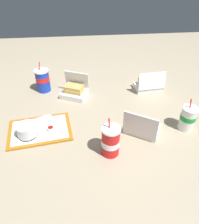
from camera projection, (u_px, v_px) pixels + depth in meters
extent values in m
plane|color=gray|center=(103.00, 114.00, 1.45)|extent=(3.20, 3.20, 0.00)
cube|color=#A56619|center=(40.00, 130.00, 1.32)|extent=(0.40, 0.31, 0.01)
cube|color=white|center=(40.00, 129.00, 1.31)|extent=(0.35, 0.26, 0.00)
cylinder|color=black|center=(28.00, 135.00, 1.27)|extent=(0.11, 0.11, 0.01)
cylinder|color=#512D19|center=(27.00, 131.00, 1.26)|extent=(0.09, 0.09, 0.05)
cylinder|color=silver|center=(27.00, 130.00, 1.25)|extent=(0.11, 0.11, 0.07)
cylinder|color=white|center=(51.00, 129.00, 1.30)|extent=(0.04, 0.04, 0.02)
cylinder|color=#9E140F|center=(50.00, 128.00, 1.29)|extent=(0.03, 0.03, 0.01)
cube|color=white|center=(45.00, 121.00, 1.37)|extent=(0.13, 0.13, 0.00)
cube|color=white|center=(41.00, 136.00, 1.27)|extent=(0.11, 0.02, 0.00)
cube|color=white|center=(143.00, 128.00, 1.31)|extent=(0.24, 0.22, 0.04)
cube|color=white|center=(140.00, 125.00, 1.20)|extent=(0.18, 0.12, 0.14)
cube|color=tan|center=(143.00, 124.00, 1.29)|extent=(0.16, 0.13, 0.03)
cylinder|color=brown|center=(144.00, 121.00, 1.27)|extent=(0.14, 0.10, 0.03)
cylinder|color=yellow|center=(144.00, 120.00, 1.27)|extent=(0.11, 0.07, 0.01)
cube|color=white|center=(74.00, 94.00, 1.61)|extent=(0.22, 0.20, 0.04)
cube|color=white|center=(77.00, 80.00, 1.60)|extent=(0.18, 0.10, 0.13)
cube|color=tan|center=(74.00, 91.00, 1.59)|extent=(0.15, 0.13, 0.02)
cube|color=#E5C651|center=(74.00, 89.00, 1.58)|extent=(0.15, 0.13, 0.01)
cube|color=tan|center=(74.00, 87.00, 1.57)|extent=(0.15, 0.13, 0.02)
cube|color=white|center=(148.00, 87.00, 1.70)|extent=(0.22, 0.15, 0.04)
cube|color=white|center=(152.00, 81.00, 1.60)|extent=(0.21, 0.05, 0.13)
cube|color=tan|center=(148.00, 83.00, 1.68)|extent=(0.15, 0.09, 0.02)
cube|color=#E5C651|center=(149.00, 82.00, 1.67)|extent=(0.15, 0.09, 0.01)
cube|color=tan|center=(149.00, 80.00, 1.66)|extent=(0.15, 0.09, 0.02)
cylinder|color=#1938B7|center=(43.00, 81.00, 1.64)|extent=(0.10, 0.10, 0.16)
cylinder|color=red|center=(43.00, 78.00, 1.63)|extent=(0.10, 0.10, 0.04)
cylinder|color=white|center=(41.00, 71.00, 1.59)|extent=(0.11, 0.11, 0.01)
cylinder|color=red|center=(39.00, 66.00, 1.58)|extent=(0.02, 0.01, 0.06)
cylinder|color=white|center=(188.00, 119.00, 1.30)|extent=(0.09, 0.09, 0.14)
cylinder|color=#198C33|center=(188.00, 117.00, 1.29)|extent=(0.09, 0.09, 0.03)
cylinder|color=white|center=(191.00, 109.00, 1.25)|extent=(0.10, 0.10, 0.01)
cylinder|color=red|center=(191.00, 103.00, 1.24)|extent=(0.02, 0.01, 0.06)
cylinder|color=red|center=(110.00, 142.00, 1.13)|extent=(0.09, 0.09, 0.16)
cylinder|color=white|center=(110.00, 142.00, 1.14)|extent=(0.10, 0.10, 0.04)
cylinder|color=white|center=(111.00, 129.00, 1.08)|extent=(0.10, 0.10, 0.01)
cylinder|color=red|center=(109.00, 123.00, 1.07)|extent=(0.01, 0.01, 0.06)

